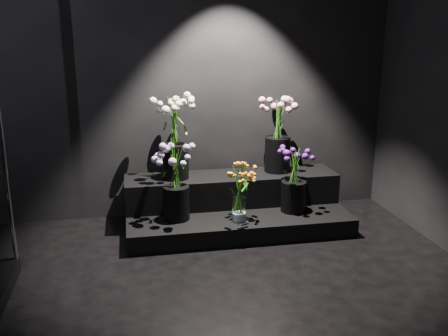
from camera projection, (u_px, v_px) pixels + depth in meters
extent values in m
plane|color=black|center=(222.00, 325.00, 3.06)|extent=(4.00, 4.00, 0.00)
plane|color=black|center=(181.00, 68.00, 4.57)|extent=(4.00, 0.00, 4.00)
cube|color=black|center=(236.00, 219.00, 4.54)|extent=(1.97, 0.88, 0.16)
cube|color=black|center=(232.00, 189.00, 4.69)|extent=(1.97, 0.44, 0.27)
cylinder|color=white|center=(239.00, 209.00, 4.25)|extent=(0.12, 0.12, 0.21)
cylinder|color=black|center=(176.00, 203.00, 4.28)|extent=(0.22, 0.22, 0.30)
cylinder|color=black|center=(293.00, 196.00, 4.47)|extent=(0.22, 0.22, 0.28)
cylinder|color=black|center=(175.00, 161.00, 4.50)|extent=(0.24, 0.24, 0.32)
cylinder|color=black|center=(277.00, 154.00, 4.72)|extent=(0.24, 0.24, 0.33)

